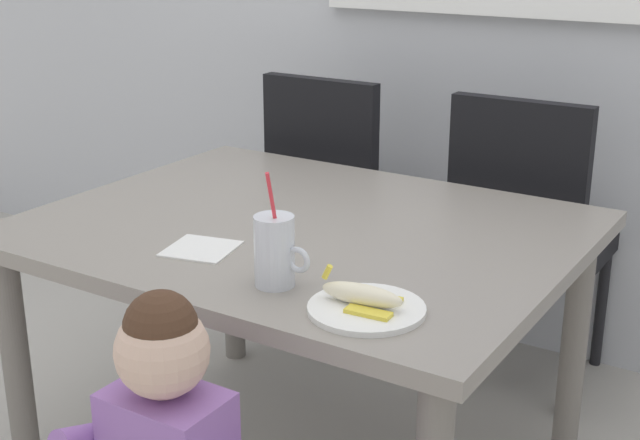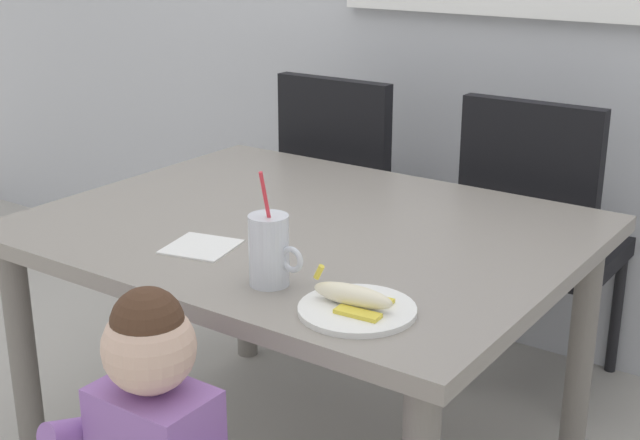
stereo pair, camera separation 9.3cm
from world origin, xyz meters
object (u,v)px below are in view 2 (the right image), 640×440
(dining_table, at_px, (306,257))
(dining_chair_right, at_px, (538,231))
(dining_chair_left, at_px, (352,194))
(milk_cup, at_px, (270,254))
(paper_napkin, at_px, (201,247))
(peeled_banana, at_px, (354,296))
(snack_plate, at_px, (357,310))

(dining_table, distance_m, dining_chair_right, 0.85)
(dining_table, relative_size, dining_chair_left, 1.38)
(dining_table, bearing_deg, dining_chair_left, 115.24)
(dining_table, relative_size, milk_cup, 5.29)
(paper_napkin, bearing_deg, milk_cup, -16.68)
(milk_cup, relative_size, paper_napkin, 1.67)
(peeled_banana, bearing_deg, dining_table, 135.85)
(dining_chair_left, xyz_separation_m, dining_chair_right, (0.68, 0.00, 0.00))
(milk_cup, xyz_separation_m, snack_plate, (0.22, -0.01, -0.06))
(dining_table, xyz_separation_m, dining_chair_left, (-0.37, 0.78, -0.09))
(milk_cup, distance_m, paper_napkin, 0.28)
(milk_cup, bearing_deg, dining_chair_right, 82.84)
(dining_chair_right, relative_size, peeled_banana, 5.53)
(peeled_banana, xyz_separation_m, paper_napkin, (-0.48, 0.09, -0.03))
(milk_cup, bearing_deg, dining_table, 115.19)
(dining_table, relative_size, dining_chair_right, 1.38)
(peeled_banana, distance_m, paper_napkin, 0.49)
(dining_chair_left, bearing_deg, milk_cup, 115.23)
(dining_table, xyz_separation_m, peeled_banana, (0.38, -0.37, 0.12))
(dining_table, relative_size, paper_napkin, 8.82)
(snack_plate, distance_m, peeled_banana, 0.03)
(dining_chair_left, relative_size, snack_plate, 4.17)
(dining_chair_left, relative_size, paper_napkin, 6.40)
(peeled_banana, bearing_deg, snack_plate, -7.56)
(dining_table, distance_m, milk_cup, 0.43)
(dining_chair_right, distance_m, paper_napkin, 1.15)
(dining_chair_left, height_order, milk_cup, milk_cup)
(snack_plate, relative_size, peeled_banana, 1.33)
(dining_chair_left, relative_size, peeled_banana, 5.53)
(dining_chair_left, height_order, paper_napkin, dining_chair_left)
(snack_plate, bearing_deg, peeled_banana, 172.44)
(dining_chair_right, relative_size, snack_plate, 4.17)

